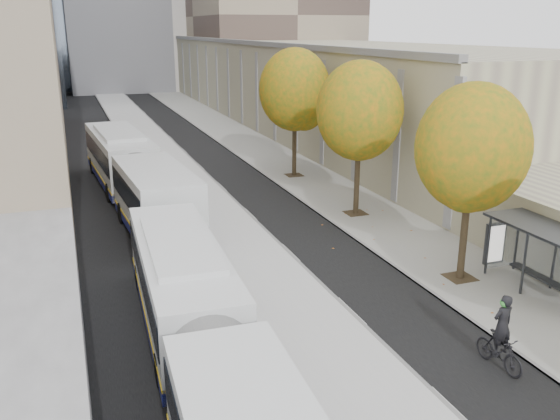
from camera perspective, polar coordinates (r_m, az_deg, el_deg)
name	(u,v)px	position (r m, az deg, el deg)	size (l,w,h in m)	color
bus_platform	(172,171)	(41.39, -10.39, 3.71)	(4.25, 150.00, 0.15)	#B6B6B6
sidewalk	(281,163)	(43.38, 0.10, 4.56)	(4.75, 150.00, 0.08)	gray
building_tan	(287,75)	(73.69, 0.70, 12.87)	(18.00, 92.00, 8.00)	gray
bus_shelter	(547,237)	(23.65, 24.35, -2.41)	(1.90, 4.40, 2.53)	#383A3F
tree_c	(472,148)	(23.01, 18.02, 5.70)	(4.20, 4.20, 7.28)	black
tree_d	(360,111)	(30.47, 7.67, 9.42)	(4.40, 4.40, 7.60)	black
tree_e	(295,90)	(38.60, 1.43, 11.48)	(4.60, 4.60, 7.92)	black
bus_near	(203,339)	(16.27, -7.41, -12.20)	(3.16, 17.12, 2.84)	silver
bus_far	(133,172)	(34.17, -13.95, 3.57)	(4.11, 19.54, 3.23)	silver
cyclist	(500,341)	(18.54, 20.44, -11.77)	(0.70, 1.84, 2.31)	black
distant_car	(108,138)	(52.14, -16.27, 6.62)	(1.38, 3.42, 1.16)	silver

